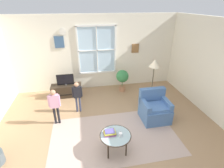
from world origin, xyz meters
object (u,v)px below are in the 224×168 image
(person_pink_shirt, at_px, (55,103))
(person_black_shirt, at_px, (77,94))
(remote_near_cup, at_px, (110,130))
(television, at_px, (65,80))
(armchair, at_px, (154,109))
(potted_plant_by_window, at_px, (122,77))
(book_stack, at_px, (110,133))
(remote_near_books, at_px, (120,134))
(coffee_table, at_px, (115,136))
(tv_stand, at_px, (67,90))
(floor_lamp, at_px, (154,68))
(cup, at_px, (121,135))

(person_pink_shirt, distance_m, person_black_shirt, 0.77)
(remote_near_cup, height_order, person_pink_shirt, person_pink_shirt)
(remote_near_cup, bearing_deg, television, 112.75)
(remote_near_cup, relative_size, person_pink_shirt, 0.13)
(television, relative_size, armchair, 0.67)
(person_black_shirt, distance_m, potted_plant_by_window, 1.99)
(book_stack, distance_m, remote_near_books, 0.24)
(coffee_table, bearing_deg, remote_near_cup, 119.42)
(tv_stand, distance_m, potted_plant_by_window, 2.10)
(tv_stand, relative_size, person_black_shirt, 1.06)
(remote_near_cup, bearing_deg, remote_near_books, -38.62)
(coffee_table, xyz_separation_m, person_black_shirt, (-0.80, 1.74, 0.21))
(armchair, distance_m, floor_lamp, 1.19)
(book_stack, height_order, remote_near_books, book_stack)
(tv_stand, xyz_separation_m, armchair, (2.56, -1.86, 0.11))
(tv_stand, xyz_separation_m, book_stack, (1.09, -2.77, 0.28))
(cup, distance_m, person_pink_shirt, 2.01)
(tv_stand, bearing_deg, book_stack, -68.61)
(book_stack, bearing_deg, person_pink_shirt, 136.48)
(tv_stand, height_order, remote_near_cup, remote_near_cup)
(remote_near_books, distance_m, remote_near_cup, 0.26)
(person_pink_shirt, height_order, potted_plant_by_window, person_pink_shirt)
(armchair, xyz_separation_m, floor_lamp, (0.14, 0.62, 1.01))
(remote_near_cup, distance_m, person_pink_shirt, 1.73)
(armchair, relative_size, coffee_table, 1.22)
(cup, relative_size, person_black_shirt, 0.09)
(cup, distance_m, remote_near_cup, 0.29)
(remote_near_books, xyz_separation_m, person_black_shirt, (-0.91, 1.74, 0.17))
(book_stack, relative_size, floor_lamp, 0.17)
(remote_near_books, bearing_deg, television, 115.04)
(book_stack, relative_size, person_black_shirt, 0.27)
(armchair, xyz_separation_m, person_pink_shirt, (-2.76, 0.31, 0.34))
(floor_lamp, bearing_deg, potted_plant_by_window, 116.81)
(coffee_table, xyz_separation_m, book_stack, (-0.12, 0.05, 0.08))
(cup, distance_m, potted_plant_by_window, 2.99)
(remote_near_cup, bearing_deg, coffee_table, -60.58)
(television, xyz_separation_m, potted_plant_by_window, (2.07, 0.01, -0.09))
(person_black_shirt, bearing_deg, remote_near_books, -62.32)
(television, height_order, armchair, armchair)
(book_stack, distance_m, remote_near_cup, 0.12)
(book_stack, xyz_separation_m, cup, (0.22, -0.10, -0.00))
(person_pink_shirt, xyz_separation_m, person_black_shirt, (0.60, 0.48, -0.04))
(person_black_shirt, bearing_deg, book_stack, -68.03)
(television, relative_size, cup, 6.76)
(book_stack, bearing_deg, remote_near_cup, 75.65)
(coffee_table, height_order, remote_near_cup, remote_near_cup)
(coffee_table, distance_m, book_stack, 0.15)
(television, height_order, remote_near_books, television)
(television, height_order, floor_lamp, floor_lamp)
(person_pink_shirt, bearing_deg, floor_lamp, 6.13)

